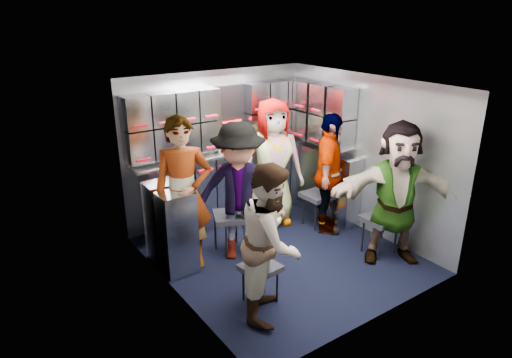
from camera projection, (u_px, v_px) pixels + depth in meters
floor at (281, 255)px, 5.65m from camera, size 3.00×3.00×0.00m
wall_back at (217, 146)px, 6.44m from camera, size 2.80×0.04×2.10m
wall_left at (172, 203)px, 4.53m from camera, size 0.04×3.00×2.10m
wall_right at (366, 155)px, 6.03m from camera, size 0.04×3.00×2.10m
ceiling at (284, 84)px, 4.91m from camera, size 2.80×3.00×0.02m
cart_bank_back at (226, 187)px, 6.47m from camera, size 2.68×0.38×0.99m
cart_bank_left at (171, 227)px, 5.27m from camera, size 0.38×0.76×0.99m
counter at (225, 152)px, 6.29m from camera, size 2.68×0.42×0.03m
locker_bank_back at (222, 117)px, 6.17m from camera, size 2.68×0.28×0.82m
locker_bank_right at (323, 114)px, 6.33m from camera, size 0.28×1.00×0.82m
right_cabinet at (324, 183)px, 6.61m from camera, size 0.28×1.20×1.00m
coffee_niche at (231, 116)px, 6.32m from camera, size 0.46×0.16×0.84m
red_latch_strip at (233, 165)px, 6.18m from camera, size 2.60×0.02×0.03m
jump_seat_near_left at (260, 270)px, 4.63m from camera, size 0.39×0.37×0.43m
jump_seat_mid_left at (231, 218)px, 5.62m from camera, size 0.55×0.54×0.50m
jump_seat_center at (265, 192)px, 6.57m from camera, size 0.41×0.40×0.44m
jump_seat_mid_right at (318, 197)px, 6.30m from camera, size 0.41×0.39×0.48m
jump_seat_near_right at (381, 221)px, 5.58m from camera, size 0.42×0.40×0.49m
attendant_standing at (183, 195)px, 5.13m from camera, size 0.77×0.66×1.80m
attendant_arc_a at (271, 241)px, 4.35m from camera, size 0.96×0.96×1.57m
attendant_arc_b at (239, 193)px, 5.34m from camera, size 1.26×1.14×1.69m
attendant_arc_c at (273, 163)px, 6.25m from camera, size 0.99×0.80×1.77m
attendant_arc_d at (329, 174)px, 6.02m from camera, size 0.97×0.94×1.63m
attendant_arc_e at (396, 193)px, 5.29m from camera, size 1.60×1.32×1.71m
bottle_left at (221, 143)px, 6.15m from camera, size 0.07×0.07×0.27m
bottle_mid at (235, 142)px, 6.28m from camera, size 0.06×0.06×0.23m
bottle_right at (240, 141)px, 6.32m from camera, size 0.06×0.06×0.24m
cup_left at (173, 159)px, 5.79m from camera, size 0.08×0.08×0.10m
cup_right at (256, 142)px, 6.47m from camera, size 0.09×0.09×0.11m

